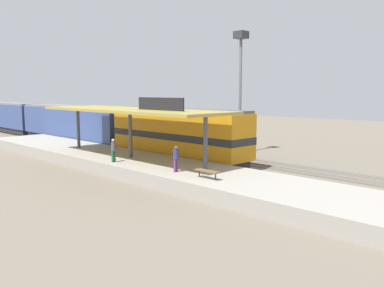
{
  "coord_description": "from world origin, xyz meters",
  "views": [
    {
      "loc": [
        -23.05,
        -25.37,
        5.98
      ],
      "look_at": [
        -1.38,
        -3.54,
        2.0
      ],
      "focal_mm": 37.65,
      "sensor_mm": 36.0,
      "label": 1
    }
  ],
  "objects_px": {
    "passenger_carriage_rear": "(5,116)",
    "light_mast": "(241,67)",
    "platform_bench": "(207,171)",
    "locomotive": "(177,134)",
    "person_walking": "(113,149)",
    "person_waiting": "(176,157)",
    "passenger_carriage_front": "(72,124)",
    "freight_car": "(186,133)"
  },
  "relations": [
    {
      "from": "freight_car",
      "to": "light_mast",
      "type": "relative_size",
      "value": 1.03
    },
    {
      "from": "platform_bench",
      "to": "person_walking",
      "type": "xyz_separation_m",
      "value": [
        -0.71,
        8.69,
        0.51
      ]
    },
    {
      "from": "person_walking",
      "to": "passenger_carriage_rear",
      "type": "bearing_deg",
      "value": 80.29
    },
    {
      "from": "passenger_carriage_front",
      "to": "person_walking",
      "type": "distance_m",
      "value": 19.64
    },
    {
      "from": "platform_bench",
      "to": "locomotive",
      "type": "distance_m",
      "value": 10.98
    },
    {
      "from": "platform_bench",
      "to": "person_walking",
      "type": "distance_m",
      "value": 8.73
    },
    {
      "from": "platform_bench",
      "to": "passenger_carriage_front",
      "type": "bearing_deg",
      "value": 77.53
    },
    {
      "from": "platform_bench",
      "to": "person_walking",
      "type": "bearing_deg",
      "value": 94.69
    },
    {
      "from": "platform_bench",
      "to": "passenger_carriage_rear",
      "type": "xyz_separation_m",
      "value": [
        6.0,
        47.94,
        0.97
      ]
    },
    {
      "from": "freight_car",
      "to": "person_walking",
      "type": "relative_size",
      "value": 7.02
    },
    {
      "from": "passenger_carriage_rear",
      "to": "person_waiting",
      "type": "bearing_deg",
      "value": -97.51
    },
    {
      "from": "passenger_carriage_front",
      "to": "light_mast",
      "type": "height_order",
      "value": "light_mast"
    },
    {
      "from": "platform_bench",
      "to": "person_waiting",
      "type": "height_order",
      "value": "person_waiting"
    },
    {
      "from": "passenger_carriage_rear",
      "to": "light_mast",
      "type": "distance_m",
      "value": 40.59
    },
    {
      "from": "passenger_carriage_front",
      "to": "freight_car",
      "type": "xyz_separation_m",
      "value": [
        4.6,
        -14.3,
        -0.34
      ]
    },
    {
      "from": "light_mast",
      "to": "platform_bench",
      "type": "bearing_deg",
      "value": -148.15
    },
    {
      "from": "passenger_carriage_front",
      "to": "passenger_carriage_rear",
      "type": "xyz_separation_m",
      "value": [
        0.0,
        20.8,
        0.0
      ]
    },
    {
      "from": "person_waiting",
      "to": "passenger_carriage_front",
      "type": "bearing_deg",
      "value": 76.26
    },
    {
      "from": "platform_bench",
      "to": "person_waiting",
      "type": "xyz_separation_m",
      "value": [
        0.05,
        2.79,
        0.51
      ]
    },
    {
      "from": "passenger_carriage_front",
      "to": "passenger_carriage_rear",
      "type": "bearing_deg",
      "value": 90.0
    },
    {
      "from": "light_mast",
      "to": "person_waiting",
      "type": "xyz_separation_m",
      "value": [
        -13.75,
        -5.78,
        -6.54
      ]
    },
    {
      "from": "light_mast",
      "to": "locomotive",
      "type": "bearing_deg",
      "value": 175.86
    },
    {
      "from": "freight_car",
      "to": "person_walking",
      "type": "height_order",
      "value": "freight_car"
    },
    {
      "from": "locomotive",
      "to": "person_walking",
      "type": "bearing_deg",
      "value": -176.19
    },
    {
      "from": "light_mast",
      "to": "passenger_carriage_rear",
      "type": "bearing_deg",
      "value": 101.21
    },
    {
      "from": "light_mast",
      "to": "passenger_carriage_front",
      "type": "bearing_deg",
      "value": 112.79
    },
    {
      "from": "person_walking",
      "to": "passenger_carriage_front",
      "type": "bearing_deg",
      "value": 70.0
    },
    {
      "from": "platform_bench",
      "to": "light_mast",
      "type": "xyz_separation_m",
      "value": [
        13.8,
        8.57,
        7.05
      ]
    },
    {
      "from": "platform_bench",
      "to": "passenger_carriage_rear",
      "type": "bearing_deg",
      "value": 82.87
    },
    {
      "from": "platform_bench",
      "to": "passenger_carriage_front",
      "type": "height_order",
      "value": "passenger_carriage_front"
    },
    {
      "from": "passenger_carriage_front",
      "to": "person_waiting",
      "type": "xyz_separation_m",
      "value": [
        -5.95,
        -24.35,
        -0.46
      ]
    },
    {
      "from": "locomotive",
      "to": "passenger_carriage_front",
      "type": "xyz_separation_m",
      "value": [
        0.0,
        18.0,
        -0.1
      ]
    },
    {
      "from": "locomotive",
      "to": "person_walking",
      "type": "height_order",
      "value": "locomotive"
    },
    {
      "from": "locomotive",
      "to": "person_waiting",
      "type": "xyz_separation_m",
      "value": [
        -5.95,
        -6.35,
        -0.56
      ]
    },
    {
      "from": "platform_bench",
      "to": "light_mast",
      "type": "relative_size",
      "value": 0.15
    },
    {
      "from": "locomotive",
      "to": "passenger_carriage_front",
      "type": "height_order",
      "value": "locomotive"
    },
    {
      "from": "passenger_carriage_rear",
      "to": "person_walking",
      "type": "height_order",
      "value": "passenger_carriage_rear"
    },
    {
      "from": "passenger_carriage_rear",
      "to": "freight_car",
      "type": "relative_size",
      "value": 1.67
    },
    {
      "from": "locomotive",
      "to": "passenger_carriage_rear",
      "type": "height_order",
      "value": "locomotive"
    },
    {
      "from": "passenger_carriage_rear",
      "to": "person_waiting",
      "type": "distance_m",
      "value": 45.54
    },
    {
      "from": "platform_bench",
      "to": "person_waiting",
      "type": "distance_m",
      "value": 2.84
    },
    {
      "from": "passenger_carriage_rear",
      "to": "person_walking",
      "type": "xyz_separation_m",
      "value": [
        -6.71,
        -39.25,
        -0.46
      ]
    }
  ]
}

